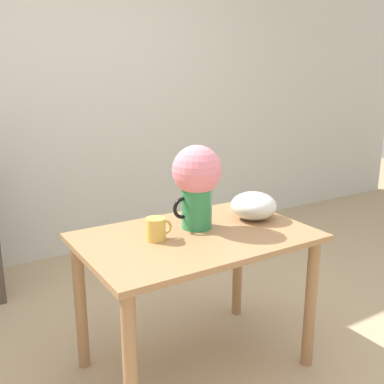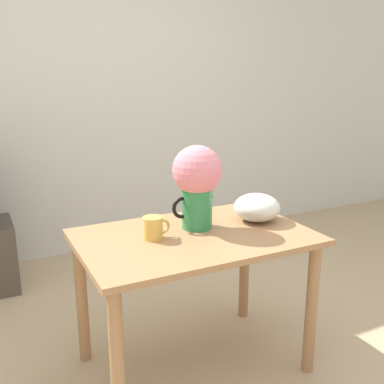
{
  "view_description": "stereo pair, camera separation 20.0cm",
  "coord_description": "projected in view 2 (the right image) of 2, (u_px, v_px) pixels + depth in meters",
  "views": [
    {
      "loc": [
        -1.13,
        -1.57,
        1.5
      ],
      "look_at": [
        0.01,
        0.25,
        0.92
      ],
      "focal_mm": 42.0,
      "sensor_mm": 36.0,
      "label": 1
    },
    {
      "loc": [
        -0.96,
        -1.67,
        1.5
      ],
      "look_at": [
        0.01,
        0.25,
        0.92
      ],
      "focal_mm": 42.0,
      "sensor_mm": 36.0,
      "label": 2
    }
  ],
  "objects": [
    {
      "name": "table",
      "position": [
        194.0,
        257.0,
        2.22
      ],
      "size": [
        1.13,
        0.73,
        0.73
      ],
      "color": "#A3754C",
      "rests_on": "ground_plane"
    },
    {
      "name": "coffee_mug",
      "position": [
        153.0,
        228.0,
        2.12
      ],
      "size": [
        0.13,
        0.09,
        0.11
      ],
      "color": "gold",
      "rests_on": "table"
    },
    {
      "name": "ground_plane",
      "position": [
        213.0,
        382.0,
        2.25
      ],
      "size": [
        12.0,
        12.0,
        0.0
      ],
      "primitive_type": "plane",
      "color": "tan"
    },
    {
      "name": "flower_vase",
      "position": [
        197.0,
        180.0,
        2.23
      ],
      "size": [
        0.26,
        0.25,
        0.42
      ],
      "color": "#2D844C",
      "rests_on": "table"
    },
    {
      "name": "white_bowl",
      "position": [
        257.0,
        207.0,
        2.38
      ],
      "size": [
        0.25,
        0.25,
        0.15
      ],
      "color": "silver",
      "rests_on": "table"
    },
    {
      "name": "wall_back",
      "position": [
        94.0,
        97.0,
        3.66
      ],
      "size": [
        8.0,
        0.05,
        2.6
      ],
      "color": "silver",
      "rests_on": "ground_plane"
    }
  ]
}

